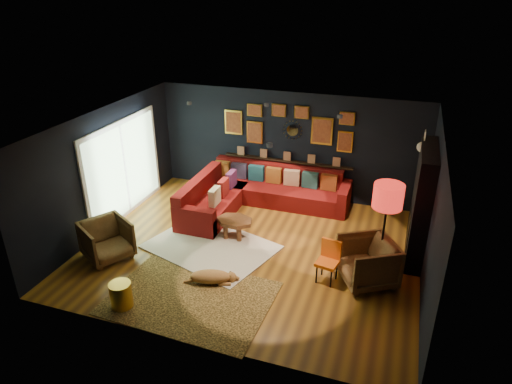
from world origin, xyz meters
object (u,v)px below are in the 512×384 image
(armchair_right, at_px, (368,260))
(sectional, at_px, (252,194))
(armchair_left, at_px, (107,238))
(pouf, at_px, (221,200))
(floor_lamp, at_px, (388,200))
(coffee_table, at_px, (235,223))
(dog, at_px, (210,275))
(gold_stool, at_px, (121,295))
(orange_chair, at_px, (329,258))

(armchair_right, bearing_deg, sectional, -156.42)
(armchair_left, bearing_deg, sectional, -2.16)
(pouf, bearing_deg, floor_lamp, -23.69)
(coffee_table, xyz_separation_m, floor_lamp, (2.98, -0.50, 1.23))
(dog, bearing_deg, pouf, 91.45)
(coffee_table, xyz_separation_m, gold_stool, (-0.98, -2.69, -0.13))
(sectional, relative_size, floor_lamp, 1.83)
(floor_lamp, bearing_deg, dog, -158.38)
(sectional, relative_size, dog, 3.39)
(orange_chair, bearing_deg, dog, -147.56)
(sectional, relative_size, pouf, 6.89)
(armchair_left, height_order, floor_lamp, floor_lamp)
(gold_stool, relative_size, dog, 0.45)
(coffee_table, bearing_deg, gold_stool, -110.04)
(armchair_right, bearing_deg, pouf, -147.21)
(pouf, relative_size, dog, 0.49)
(armchair_right, bearing_deg, orange_chair, -107.37)
(sectional, height_order, gold_stool, sectional)
(sectional, bearing_deg, orange_chair, -45.67)
(gold_stool, bearing_deg, floor_lamp, 28.94)
(pouf, relative_size, armchair_right, 0.54)
(pouf, relative_size, armchair_left, 0.58)
(coffee_table, bearing_deg, floor_lamp, -9.44)
(pouf, distance_m, floor_lamp, 4.36)
(floor_lamp, height_order, dog, floor_lamp)
(orange_chair, height_order, floor_lamp, floor_lamp)
(pouf, relative_size, gold_stool, 1.09)
(armchair_right, relative_size, orange_chair, 1.17)
(sectional, distance_m, armchair_left, 3.54)
(sectional, relative_size, coffee_table, 4.05)
(armchair_left, relative_size, floor_lamp, 0.46)
(gold_stool, bearing_deg, pouf, 87.36)
(armchair_left, distance_m, gold_stool, 1.63)
(floor_lamp, xyz_separation_m, dog, (-2.83, -1.12, -1.41))
(pouf, bearing_deg, coffee_table, -55.44)
(pouf, xyz_separation_m, gold_stool, (-0.18, -3.85, 0.03))
(dog, bearing_deg, armchair_left, 159.34)
(coffee_table, xyz_separation_m, dog, (0.15, -1.62, -0.18))
(armchair_left, relative_size, orange_chair, 1.09)
(armchair_left, height_order, dog, armchair_left)
(sectional, xyz_separation_m, floor_lamp, (3.11, -1.97, 1.26))
(pouf, bearing_deg, armchair_left, -115.48)
(sectional, relative_size, armchair_right, 3.71)
(sectional, height_order, pouf, sectional)
(pouf, height_order, armchair_right, armchair_right)
(armchair_right, distance_m, dog, 2.81)
(dog, bearing_deg, coffee_table, 77.88)
(armchair_right, relative_size, dog, 0.91)
(pouf, xyz_separation_m, orange_chair, (2.92, -2.00, 0.26))
(pouf, height_order, armchair_left, armchair_left)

